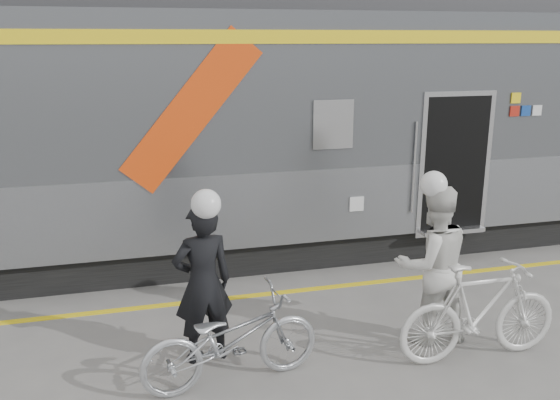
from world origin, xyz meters
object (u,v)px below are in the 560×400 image
object	(u,v)px
woman	(432,265)
bicycle_left	(231,339)
bicycle_right	(480,312)
man	(203,284)

from	to	relation	value
woman	bicycle_left	bearing A→B (deg)	8.59
bicycle_left	woman	size ratio (longest dim) A/B	1.01
woman	bicycle_right	bearing A→B (deg)	119.24
woman	bicycle_right	distance (m)	0.73
man	bicycle_left	xyz separation A→B (m)	(0.20, -0.55, -0.40)
bicycle_left	bicycle_right	world-z (taller)	bicycle_right
bicycle_left	bicycle_right	xyz separation A→B (m)	(2.70, -0.21, 0.07)
man	bicycle_right	bearing A→B (deg)	156.89
bicycle_left	bicycle_right	size ratio (longest dim) A/B	1.00
bicycle_right	bicycle_left	bearing A→B (deg)	86.10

